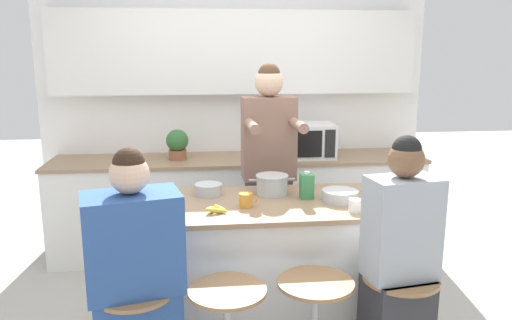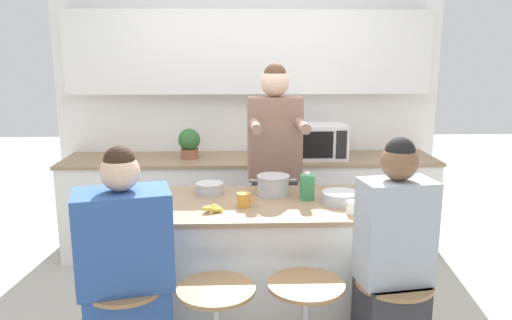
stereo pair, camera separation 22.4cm
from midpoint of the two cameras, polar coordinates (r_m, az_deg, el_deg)
The scene contains 15 objects.
wall_back at distance 4.73m, azimuth -3.70°, elevation 8.75°, with size 3.61×0.22×2.70m.
back_counter at distance 4.63m, azimuth -3.32°, elevation -5.15°, with size 3.35×0.64×0.89m.
kitchen_island at distance 3.25m, azimuth -1.87°, elevation -12.56°, with size 1.70×0.77×0.92m.
person_cooking at distance 3.73m, azimuth -0.28°, elevation -2.48°, with size 0.40×0.56×1.75m.
person_wrapped_blanket at distance 2.64m, azimuth -16.02°, elevation -14.66°, with size 0.51×0.39×1.40m.
person_seated_near at distance 2.75m, azimuth 13.65°, elevation -13.35°, with size 0.39×0.31×1.43m.
cooking_pot at distance 3.23m, azimuth -0.15°, elevation -2.86°, with size 0.30×0.21×0.13m.
fruit_bowl at distance 3.12m, azimuth 7.57°, elevation -4.10°, with size 0.22×0.22×0.07m.
mixing_bowl_steel at distance 3.27m, azimuth -7.45°, elevation -3.35°, with size 0.18×0.18×0.07m.
coffee_cup_near at distance 2.94m, azimuth 9.12°, elevation -5.16°, with size 0.11×0.07×0.08m.
coffee_cup_far at distance 2.99m, azimuth -3.32°, elevation -4.62°, with size 0.11×0.08×0.08m.
banana_bunch at distance 2.90m, azimuth -6.84°, elevation -5.64°, with size 0.14×0.10×0.05m.
juice_carton at distance 3.15m, azimuth 3.80°, elevation -2.97°, with size 0.08×0.08×0.17m.
microwave at distance 4.51m, azimuth 4.22°, elevation 2.22°, with size 0.51×0.36×0.31m.
potted_plant at distance 4.49m, azimuth -10.40°, elevation 1.84°, with size 0.20×0.20×0.27m.
Camera 1 is at (-0.34, -2.93, 1.83)m, focal length 35.00 mm.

